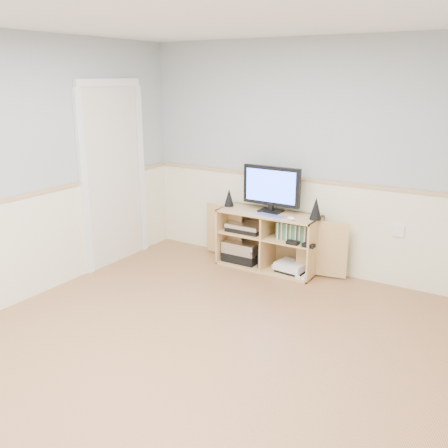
{
  "coord_description": "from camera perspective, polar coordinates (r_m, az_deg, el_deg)",
  "views": [
    {
      "loc": [
        2.02,
        -2.8,
        2.1
      ],
      "look_at": [
        -0.44,
        1.2,
        0.71
      ],
      "focal_mm": 40.0,
      "sensor_mm": 36.0,
      "label": 1
    }
  ],
  "objects": [
    {
      "name": "room",
      "position": [
        3.69,
        -3.74,
        2.62
      ],
      "size": [
        4.04,
        4.54,
        2.54
      ],
      "color": "tan",
      "rests_on": "ground"
    },
    {
      "name": "keyboard",
      "position": [
        5.39,
        5.29,
        0.9
      ],
      "size": [
        0.34,
        0.18,
        0.01
      ],
      "primitive_type": "cube",
      "rotation": [
        0.0,
        0.0,
        -0.15
      ],
      "color": "silver",
      "rests_on": "media_cabinet"
    },
    {
      "name": "speaker_right",
      "position": [
        5.33,
        10.46,
        1.76
      ],
      "size": [
        0.13,
        0.13,
        0.24
      ],
      "primitive_type": "cone",
      "color": "black",
      "rests_on": "media_cabinet"
    },
    {
      "name": "mouse",
      "position": [
        5.29,
        7.7,
        0.64
      ],
      "size": [
        0.11,
        0.08,
        0.04
      ],
      "primitive_type": "ellipsoid",
      "rotation": [
        0.0,
        0.0,
        -0.17
      ],
      "color": "white",
      "rests_on": "media_cabinet"
    },
    {
      "name": "game_cases",
      "position": [
        5.46,
        7.87,
        -0.87
      ],
      "size": [
        0.34,
        0.13,
        0.19
      ],
      "primitive_type": "cube",
      "color": "#3F8C3F",
      "rests_on": "media_cabinet"
    },
    {
      "name": "media_cabinet",
      "position": [
        5.69,
        5.3,
        -1.69
      ],
      "size": [
        1.78,
        0.43,
        0.65
      ],
      "color": "tan",
      "rests_on": "floor"
    },
    {
      "name": "av_components",
      "position": [
        5.81,
        2.32,
        -2.4
      ],
      "size": [
        0.51,
        0.31,
        0.47
      ],
      "color": "black",
      "rests_on": "media_cabinet"
    },
    {
      "name": "speaker_left",
      "position": [
        5.79,
        0.58,
        3.06
      ],
      "size": [
        0.11,
        0.11,
        0.21
      ],
      "primitive_type": "cone",
      "color": "black",
      "rests_on": "media_cabinet"
    },
    {
      "name": "monitor",
      "position": [
        5.53,
        5.44,
        4.19
      ],
      "size": [
        0.67,
        0.18,
        0.51
      ],
      "color": "black",
      "rests_on": "media_cabinet"
    },
    {
      "name": "wall_outlet",
      "position": [
        5.35,
        19.28,
        -0.74
      ],
      "size": [
        0.12,
        0.03,
        0.12
      ],
      "primitive_type": "cube",
      "color": "white",
      "rests_on": "wall_back"
    },
    {
      "name": "game_consoles",
      "position": [
        5.6,
        7.63,
        -4.89
      ],
      "size": [
        0.46,
        0.3,
        0.11
      ],
      "color": "white",
      "rests_on": "media_cabinet"
    }
  ]
}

